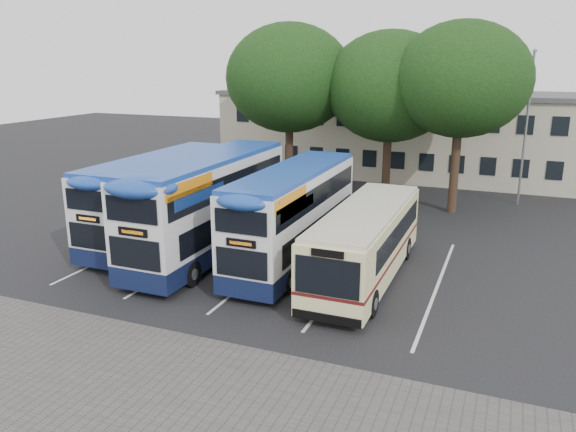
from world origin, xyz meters
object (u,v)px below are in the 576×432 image
(tree_right, at_px, (462,80))
(bus_single, at_px, (366,239))
(lamp_post, at_px, (527,120))
(bus_dd_left, at_px, (160,195))
(bus_dd_right, at_px, (294,212))
(tree_mid, at_px, (390,87))
(bus_dd_mid, at_px, (209,201))
(tree_left, at_px, (289,78))

(tree_right, relative_size, bus_single, 1.08)
(lamp_post, bearing_deg, bus_dd_left, -138.79)
(lamp_post, bearing_deg, tree_right, -137.54)
(bus_dd_left, distance_m, bus_dd_right, 7.06)
(tree_mid, height_order, bus_single, tree_mid)
(tree_mid, height_order, bus_dd_left, tree_mid)
(bus_single, bearing_deg, lamp_post, 69.66)
(tree_mid, bearing_deg, bus_dd_left, -124.05)
(tree_right, xyz_separation_m, bus_dd_left, (-12.42, -10.73, -5.16))
(tree_mid, distance_m, bus_dd_mid, 14.72)
(bus_dd_left, bearing_deg, tree_right, 40.84)
(tree_right, bearing_deg, bus_dd_right, -115.58)
(lamp_post, relative_size, bus_dd_mid, 0.85)
(bus_dd_left, relative_size, bus_dd_mid, 0.92)
(bus_dd_right, bearing_deg, bus_dd_left, 175.99)
(bus_dd_right, bearing_deg, bus_dd_mid, -173.22)
(bus_dd_left, relative_size, bus_single, 1.01)
(tree_left, distance_m, bus_dd_right, 14.16)
(tree_left, relative_size, bus_dd_right, 1.09)
(bus_dd_mid, bearing_deg, tree_left, 95.84)
(lamp_post, distance_m, bus_single, 16.45)
(tree_mid, xyz_separation_m, bus_dd_mid, (-4.99, -13.10, -4.46))
(bus_single, bearing_deg, tree_left, 123.37)
(bus_dd_left, bearing_deg, tree_left, 80.65)
(tree_right, distance_m, bus_single, 13.34)
(tree_right, bearing_deg, bus_dd_mid, -128.22)
(tree_mid, bearing_deg, tree_left, -175.77)
(bus_dd_left, distance_m, bus_single, 10.44)
(tree_right, bearing_deg, tree_left, 174.79)
(bus_dd_mid, bearing_deg, bus_single, -1.35)
(bus_dd_mid, distance_m, bus_dd_right, 3.86)
(bus_single, bearing_deg, tree_mid, 99.20)
(bus_dd_left, height_order, bus_single, bus_dd_left)
(bus_dd_left, xyz_separation_m, bus_single, (10.36, -1.12, -0.61))
(bus_dd_left, bearing_deg, bus_dd_right, -4.01)
(tree_mid, xyz_separation_m, bus_single, (2.15, -13.27, -5.27))
(tree_right, height_order, bus_dd_mid, tree_right)
(tree_mid, bearing_deg, bus_dd_mid, -110.87)
(tree_left, relative_size, bus_dd_left, 1.09)
(tree_left, xyz_separation_m, bus_single, (8.44, -12.81, -5.71))
(tree_mid, relative_size, bus_dd_right, 1.04)
(lamp_post, relative_size, tree_left, 0.84)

